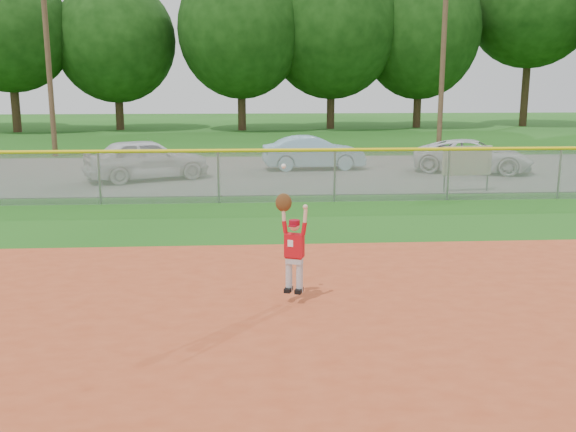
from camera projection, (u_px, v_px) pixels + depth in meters
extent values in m
plane|color=#1B5413|center=(189.00, 342.00, 8.62)|extent=(120.00, 120.00, 0.00)
cube|color=slate|center=(225.00, 173.00, 24.24)|extent=(44.00, 10.00, 0.03)
imported|color=white|center=(147.00, 159.00, 22.32)|extent=(4.59, 3.29, 1.45)
imported|color=#8AB7CE|center=(314.00, 153.00, 24.96)|extent=(4.01, 1.67, 1.29)
imported|color=white|center=(473.00, 156.00, 24.20)|extent=(4.83, 3.39, 1.22)
cylinder|color=gray|center=(445.00, 176.00, 19.81)|extent=(0.05, 0.05, 1.09)
cylinder|color=gray|center=(488.00, 175.00, 20.11)|extent=(0.05, 0.05, 1.09)
cube|color=beige|center=(467.00, 161.00, 19.87)|extent=(1.63, 0.28, 0.91)
cube|color=gray|center=(218.00, 177.00, 18.23)|extent=(40.00, 0.03, 1.50)
cylinder|color=yellow|center=(218.00, 151.00, 18.07)|extent=(40.00, 0.10, 0.10)
cylinder|color=gray|center=(99.00, 178.00, 18.02)|extent=(0.06, 0.06, 1.50)
cylinder|color=gray|center=(218.00, 177.00, 18.23)|extent=(0.06, 0.06, 1.50)
cylinder|color=gray|center=(335.00, 176.00, 18.44)|extent=(0.06, 0.06, 1.50)
cylinder|color=gray|center=(448.00, 175.00, 18.65)|extent=(0.06, 0.06, 1.50)
cylinder|color=gray|center=(559.00, 174.00, 18.86)|extent=(0.06, 0.06, 1.50)
cylinder|color=#4C3823|center=(48.00, 56.00, 28.65)|extent=(0.24, 0.24, 9.00)
cylinder|color=#4C3823|center=(443.00, 57.00, 29.80)|extent=(0.24, 0.24, 9.00)
cylinder|color=#422D1C|center=(15.00, 99.00, 42.89)|extent=(0.56, 0.56, 4.43)
ellipsoid|color=#193F0F|center=(9.00, 32.00, 41.99)|extent=(8.01, 8.01, 7.88)
cylinder|color=#422D1C|center=(119.00, 100.00, 44.94)|extent=(0.56, 0.56, 4.11)
ellipsoid|color=#193F0F|center=(116.00, 41.00, 44.11)|extent=(8.19, 8.19, 8.39)
cylinder|color=#422D1C|center=(242.00, 97.00, 44.43)|extent=(0.56, 0.56, 4.64)
ellipsoid|color=#193F0F|center=(241.00, 29.00, 43.48)|extent=(8.57, 8.57, 9.43)
cylinder|color=#422D1C|center=(331.00, 94.00, 45.98)|extent=(0.56, 0.56, 4.89)
ellipsoid|color=#193F0F|center=(332.00, 25.00, 44.99)|extent=(9.41, 9.41, 10.28)
cylinder|color=#422D1C|center=(418.00, 95.00, 47.06)|extent=(0.56, 0.56, 4.78)
ellipsoid|color=#193F0F|center=(420.00, 29.00, 46.09)|extent=(8.62, 8.62, 10.06)
cylinder|color=#422D1C|center=(525.00, 86.00, 48.38)|extent=(0.56, 0.56, 5.99)
ellipsoid|color=#193F0F|center=(532.00, 5.00, 47.16)|extent=(9.18, 9.18, 9.14)
cylinder|color=silver|center=(289.00, 276.00, 10.02)|extent=(0.14, 0.14, 0.48)
cylinder|color=silver|center=(300.00, 277.00, 9.97)|extent=(0.14, 0.14, 0.48)
cube|color=black|center=(288.00, 290.00, 10.04)|extent=(0.16, 0.21, 0.07)
cube|color=black|center=(299.00, 291.00, 9.99)|extent=(0.16, 0.21, 0.07)
cube|color=silver|center=(294.00, 260.00, 9.94)|extent=(0.28, 0.22, 0.10)
cube|color=maroon|center=(294.00, 257.00, 9.93)|extent=(0.29, 0.23, 0.04)
cube|color=red|center=(294.00, 245.00, 9.89)|extent=(0.32, 0.25, 0.37)
cube|color=white|center=(290.00, 243.00, 9.81)|extent=(0.08, 0.04, 0.11)
sphere|color=beige|center=(294.00, 226.00, 9.82)|extent=(0.21, 0.21, 0.16)
cylinder|color=maroon|center=(294.00, 223.00, 9.81)|extent=(0.22, 0.22, 0.08)
cube|color=maroon|center=(293.00, 226.00, 9.74)|extent=(0.15, 0.14, 0.02)
cylinder|color=red|center=(285.00, 227.00, 9.88)|extent=(0.11, 0.10, 0.20)
cylinder|color=beige|center=(284.00, 214.00, 9.84)|extent=(0.09, 0.08, 0.21)
ellipsoid|color=#4C2D14|center=(284.00, 202.00, 9.80)|extent=(0.27, 0.20, 0.29)
sphere|color=white|center=(284.00, 166.00, 9.69)|extent=(0.09, 0.09, 0.07)
cylinder|color=red|center=(304.00, 228.00, 9.79)|extent=(0.11, 0.10, 0.20)
cylinder|color=beige|center=(305.00, 216.00, 9.74)|extent=(0.09, 0.08, 0.21)
sphere|color=beige|center=(305.00, 207.00, 9.71)|extent=(0.10, 0.10, 0.08)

